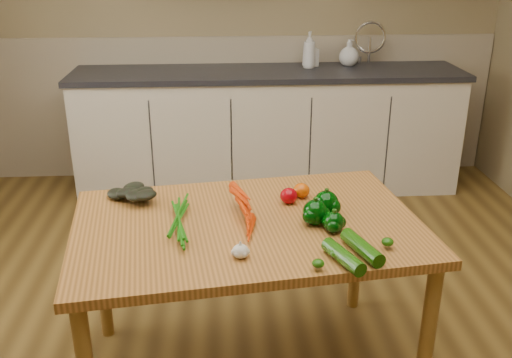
{
  "coord_description": "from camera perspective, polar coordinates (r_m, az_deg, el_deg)",
  "views": [
    {
      "loc": [
        -0.15,
        -1.93,
        1.74
      ],
      "look_at": [
        -0.01,
        0.34,
        0.81
      ],
      "focal_mm": 40.0,
      "sensor_mm": 36.0,
      "label": 1
    }
  ],
  "objects": [
    {
      "name": "tomato_c",
      "position": [
        2.42,
        6.83,
        -1.82
      ],
      "size": [
        0.06,
        0.06,
        0.06
      ],
      "primitive_type": "ellipsoid",
      "color": "#C44904",
      "rests_on": "table"
    },
    {
      "name": "counter_run",
      "position": [
        4.33,
        1.32,
        5.09
      ],
      "size": [
        2.84,
        0.64,
        1.14
      ],
      "color": "beige",
      "rests_on": "ground"
    },
    {
      "name": "pepper_a",
      "position": [
        2.23,
        5.93,
        -3.34
      ],
      "size": [
        0.1,
        0.1,
        0.1
      ],
      "primitive_type": "sphere",
      "color": "black",
      "rests_on": "table"
    },
    {
      "name": "soap_bottle_b",
      "position": [
        4.37,
        5.57,
        12.43
      ],
      "size": [
        0.11,
        0.11,
        0.19
      ],
      "primitive_type": "imported",
      "rotation": [
        0.0,
        0.0,
        3.44
      ],
      "color": "silver",
      "rests_on": "counter_run"
    },
    {
      "name": "room",
      "position": [
        2.16,
        0.44,
        9.16
      ],
      "size": [
        4.04,
        5.04,
        2.64
      ],
      "color": "brown",
      "rests_on": "ground"
    },
    {
      "name": "pepper_b",
      "position": [
        2.31,
        7.03,
        -2.46
      ],
      "size": [
        0.1,
        0.1,
        0.1
      ],
      "primitive_type": "sphere",
      "color": "black",
      "rests_on": "table"
    },
    {
      "name": "tomato_b",
      "position": [
        2.47,
        4.57,
        -1.16
      ],
      "size": [
        0.07,
        0.07,
        0.07
      ],
      "primitive_type": "ellipsoid",
      "color": "#C44904",
      "rests_on": "table"
    },
    {
      "name": "garlic_bulb",
      "position": [
        2.0,
        -1.56,
        -7.23
      ],
      "size": [
        0.06,
        0.06,
        0.05
      ],
      "primitive_type": "ellipsoid",
      "color": "silver",
      "rests_on": "table"
    },
    {
      "name": "soap_bottle_a",
      "position": [
        4.3,
        5.35,
        12.74
      ],
      "size": [
        0.13,
        0.13,
        0.26
      ],
      "primitive_type": "imported",
      "rotation": [
        0.0,
        0.0,
        2.79
      ],
      "color": "silver",
      "rests_on": "counter_run"
    },
    {
      "name": "soap_bottle_c",
      "position": [
        4.42,
        9.29,
        12.36
      ],
      "size": [
        0.21,
        0.21,
        0.19
      ],
      "primitive_type": "imported",
      "rotation": [
        0.0,
        0.0,
        0.78
      ],
      "color": "silver",
      "rests_on": "counter_run"
    },
    {
      "name": "table",
      "position": [
        2.29,
        -0.85,
        -6.13
      ],
      "size": [
        1.46,
        1.04,
        0.73
      ],
      "rotation": [
        0.0,
        0.0,
        0.13
      ],
      "color": "#AE6F32",
      "rests_on": "ground"
    },
    {
      "name": "leafy_greens",
      "position": [
        2.47,
        -12.34,
        -1.21
      ],
      "size": [
        0.19,
        0.17,
        0.1
      ],
      "primitive_type": null,
      "color": "black",
      "rests_on": "table"
    },
    {
      "name": "tomato_a",
      "position": [
        2.41,
        3.3,
        -1.69
      ],
      "size": [
        0.07,
        0.07,
        0.07
      ],
      "primitive_type": "ellipsoid",
      "color": "#97020A",
      "rests_on": "table"
    },
    {
      "name": "zucchini_a",
      "position": [
        2.05,
        10.57,
        -6.74
      ],
      "size": [
        0.12,
        0.22,
        0.05
      ],
      "primitive_type": "cylinder",
      "rotation": [
        1.57,
        0.0,
        0.33
      ],
      "color": "#154407",
      "rests_on": "table"
    },
    {
      "name": "pepper_c",
      "position": [
        2.19,
        7.79,
        -4.31
      ],
      "size": [
        0.08,
        0.08,
        0.08
      ],
      "primitive_type": "sphere",
      "color": "black",
      "rests_on": "table"
    },
    {
      "name": "zucchini_b",
      "position": [
        1.99,
        8.73,
        -7.69
      ],
      "size": [
        0.13,
        0.21,
        0.05
      ],
      "primitive_type": "cylinder",
      "rotation": [
        1.57,
        0.0,
        0.39
      ],
      "color": "#154407",
      "rests_on": "table"
    },
    {
      "name": "carrot_bunch",
      "position": [
        2.24,
        -3.24,
        -3.55
      ],
      "size": [
        0.28,
        0.22,
        0.07
      ],
      "primitive_type": null,
      "rotation": [
        0.0,
        0.0,
        0.13
      ],
      "color": "red",
      "rests_on": "table"
    }
  ]
}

